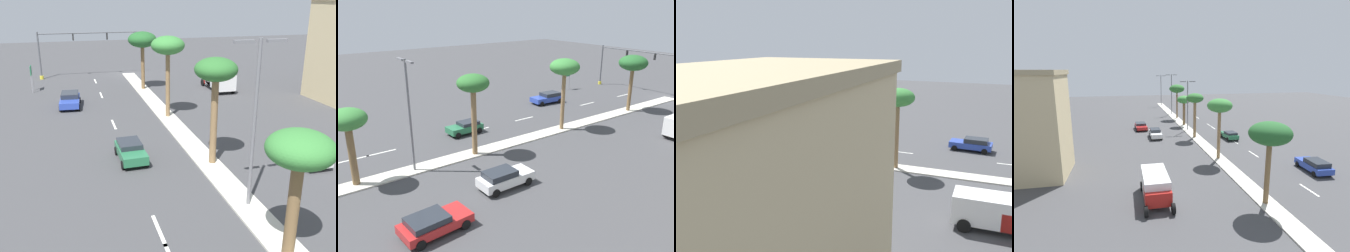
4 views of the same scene
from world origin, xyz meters
TOP-DOWN VIEW (x-y plane):
  - ground_plane at (0.00, 31.72)m, footprint 160.00×160.00m
  - median_curb at (0.00, 40.79)m, footprint 1.80×81.57m
  - lane_stripe_left at (5.37, 12.17)m, footprint 0.20×2.80m
  - lane_stripe_rear at (5.37, 23.60)m, footprint 0.20×2.80m
  - lane_stripe_front at (5.37, 30.20)m, footprint 0.20×2.80m
  - lane_stripe_far at (5.37, 43.55)m, footprint 0.20×2.80m
  - lane_stripe_trailing at (5.37, 40.99)m, footprint 0.20×2.80m
  - lane_stripe_right at (5.37, 52.35)m, footprint 0.20×2.80m
  - palm_tree_leading at (-0.17, 10.62)m, footprint 3.55×3.55m
  - palm_tree_right at (-0.12, 22.72)m, footprint 3.18×3.18m
  - palm_tree_trailing at (-0.28, 34.13)m, footprint 2.90×2.90m
  - palm_tree_front at (0.22, 44.59)m, footprint 2.92×2.92m
  - palm_tree_inboard at (0.35, 52.76)m, footprint 3.55×3.55m
  - street_lamp_mid at (-0.13, 39.99)m, footprint 2.90×0.24m
  - street_lamp_rear at (0.18, 59.04)m, footprint 2.90×0.24m
  - street_lamp_near at (-0.25, 75.79)m, footprint 2.90×0.24m
  - sedan_green_far at (5.22, 31.94)m, footprint 2.01×3.86m
  - sedan_blue_right at (9.09, 16.28)m, footprint 2.37×4.69m
  - sedan_white_center at (-6.82, 35.56)m, footprint 1.95×4.36m
  - sedan_red_mid at (-8.86, 42.40)m, footprint 2.36×4.51m
  - box_truck at (-9.37, 13.50)m, footprint 2.48×6.08m

SIDE VIEW (x-z plane):
  - ground_plane at x=0.00m, z-range 0.00..0.00m
  - lane_stripe_left at x=5.37m, z-range 0.00..0.01m
  - lane_stripe_rear at x=5.37m, z-range 0.00..0.01m
  - lane_stripe_front at x=5.37m, z-range 0.00..0.01m
  - lane_stripe_far at x=5.37m, z-range 0.00..0.01m
  - lane_stripe_trailing at x=5.37m, z-range 0.00..0.01m
  - lane_stripe_right at x=5.37m, z-range 0.00..0.01m
  - median_curb at x=0.00m, z-range 0.00..0.12m
  - sedan_red_mid at x=-8.86m, z-range 0.06..1.35m
  - sedan_green_far at x=5.22m, z-range 0.06..1.37m
  - sedan_blue_right at x=9.09m, z-range 0.05..1.52m
  - sedan_white_center at x=-6.82m, z-range 0.05..1.52m
  - box_truck at x=-9.37m, z-range 0.12..2.46m
  - palm_tree_front at x=0.22m, z-range 2.08..8.14m
  - street_lamp_mid at x=-0.13m, z-range 0.95..10.22m
  - street_lamp_near at x=-0.25m, z-range 0.96..10.48m
  - street_lamp_rear at x=0.18m, z-range 0.97..11.10m
  - palm_tree_leading at x=-0.17m, z-range 2.57..9.73m
  - palm_tree_trailing at x=-0.28m, z-range 2.71..10.17m
  - palm_tree_right at x=-0.12m, z-range 2.91..10.68m
  - palm_tree_inboard at x=0.35m, z-range 2.97..10.88m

